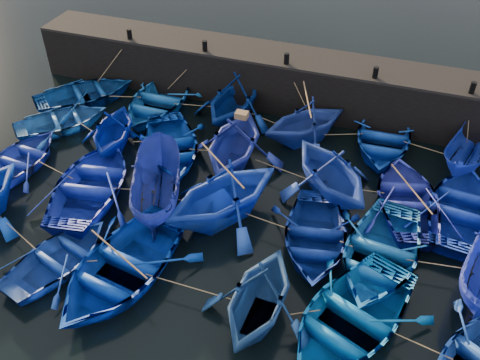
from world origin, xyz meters
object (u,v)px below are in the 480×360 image
(boat_0, at_px, (85,94))
(wooden_crate, at_px, (242,115))
(boat_13, at_px, (20,159))
(boat_8, at_px, (170,146))

(boat_0, bearing_deg, wooden_crate, -151.57)
(boat_0, height_order, boat_13, boat_0)
(boat_0, relative_size, boat_8, 0.98)
(boat_0, xyz_separation_m, boat_8, (5.86, -2.65, 0.01))
(boat_0, distance_m, boat_8, 6.44)
(boat_0, height_order, boat_8, boat_8)
(boat_13, relative_size, wooden_crate, 8.57)
(boat_0, relative_size, wooden_crate, 9.83)
(boat_0, bearing_deg, boat_8, -160.84)
(boat_0, bearing_deg, boat_13, 136.49)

